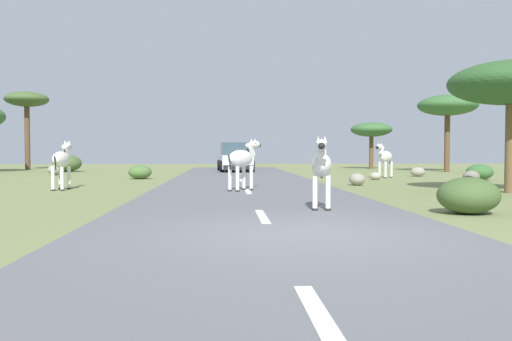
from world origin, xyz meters
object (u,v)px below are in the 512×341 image
Objects in this scene: tree_4 at (27,101)px; bush_4 at (67,163)px; bush_3 at (140,172)px; rock_2 at (357,179)px; rock_3 at (418,172)px; zebra_2 at (242,159)px; car_1 at (238,157)px; bush_1 at (480,172)px; tree_2 at (371,130)px; tree_3 at (448,106)px; rock_0 at (376,176)px; rock_4 at (55,170)px; zebra_1 at (385,157)px; tree_0 at (512,84)px; zebra_3 at (62,160)px; zebra_0 at (322,166)px; bush_0 at (468,196)px; car_0 at (235,158)px.

bush_4 is (3.97, -4.29, -4.19)m from tree_4.
bush_3 is 10.06m from rock_2.
bush_4 reaches higher than rock_3.
car_1 is (0.39, 21.54, -0.17)m from zebra_2.
bush_3 is at bearing -112.72° from car_1.
bush_1 is (10.65, 6.17, -0.67)m from zebra_2.
tree_2 is 6.58m from tree_3.
tree_3 is 9.13× the size of rock_0.
rock_4 is (-22.62, -3.08, -3.75)m from tree_3.
tree_0 is at bearing 136.27° from zebra_1.
bush_3 is at bearing 77.66° from zebra_3.
zebra_3 reaches higher than bush_3.
zebra_0 is 26.80m from car_1.
tree_2 is at bearing 78.00° from bush_0.
car_1 is 2.54× the size of bush_4.
bush_3 is 1.62× the size of rock_2.
rock_0 is (-1.97, 7.31, -3.12)m from tree_0.
car_0 is 11.33m from tree_2.
zebra_0 is 0.47× the size of tree_2.
tree_3 is at bearing 74.70° from bush_1.
rock_0 is at bearing 105.07° from tree_0.
rock_3 is (3.01, 2.90, 0.07)m from rock_0.
bush_1 is at bearing -6.53° from bush_3.
bush_0 is 8.73m from rock_2.
zebra_0 is 2.45× the size of rock_2.
zebra_2 is 23.13m from tree_2.
rock_2 is (3.94, -18.62, -0.62)m from car_1.
bush_4 is at bearing 123.93° from bush_3.
zebra_3 is 1.40× the size of bush_0.
car_1 reaches higher than zebra_3.
tree_4 reaches higher than zebra_3.
zebra_1 is 3.21× the size of rock_0.
zebra_2 is 5.28m from rock_2.
rock_4 is (-16.51, 4.00, -0.71)m from zebra_1.
tree_3 is 7.88m from rock_3.
tree_2 is 4.24× the size of rock_4.
bush_0 is 16.27m from bush_3.
rock_2 is at bearing -44.07° from tree_4.
zebra_2 is 15.67m from car_0.
zebra_1 is 9.84m from tree_3.
zebra_3 is 17.07m from rock_3.
bush_0 is 1.91× the size of rock_2.
zebra_0 is 2.17× the size of rock_3.
bush_4 is at bearing 106.13° from zebra_3.
car_1 reaches higher than zebra_0.
zebra_1 is 9.15m from tree_0.
tree_4 is 8.31× the size of rock_2.
tree_2 is at bearing 24.13° from rock_4.
zebra_1 is at bearing -146.29° from rock_3.
tree_3 is 2.70× the size of bush_4.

